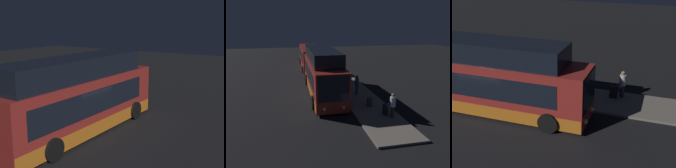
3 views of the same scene
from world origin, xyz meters
TOP-DOWN VIEW (x-y plane):
  - ground at (0.00, 0.00)m, footprint 80.00×80.00m
  - platform at (0.00, 3.10)m, footprint 20.00×3.00m
  - bus_lead at (0.06, 0.18)m, footprint 10.91×2.73m
  - bus_second at (-12.42, 0.18)m, footprint 10.98×2.80m
  - passenger_boarding at (2.16, 2.00)m, footprint 0.46×0.46m
  - passenger_waiting at (6.67, 3.92)m, footprint 0.59×0.64m
  - passenger_with_bags at (1.51, 3.02)m, footprint 0.55×0.39m
  - suitcase at (6.22, 3.64)m, footprint 0.47×0.20m
  - sign_post at (-2.53, 2.50)m, footprint 0.10×0.77m
  - trash_bin at (4.43, 3.15)m, footprint 0.44×0.44m

SIDE VIEW (x-z plane):
  - ground at x=0.00m, z-range 0.00..0.00m
  - platform at x=0.00m, z-range 0.00..0.13m
  - trash_bin at x=4.43m, z-range 0.13..0.78m
  - suitcase at x=6.22m, z-range 0.01..0.99m
  - passenger_waiting at x=6.67m, z-range 0.19..1.86m
  - passenger_with_bags at x=1.51m, z-range 0.21..1.93m
  - passenger_boarding at x=2.16m, z-range 0.22..1.95m
  - bus_second at x=-12.42m, z-range -0.01..2.94m
  - sign_post at x=-2.53m, z-range 0.45..2.96m
  - bus_lead at x=0.06m, z-range -0.23..3.85m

